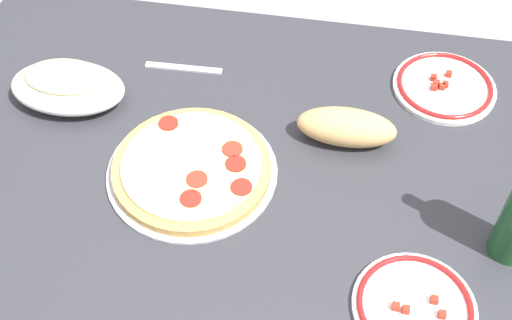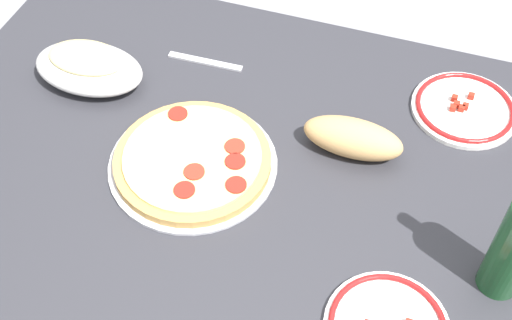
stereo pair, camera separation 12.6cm
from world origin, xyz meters
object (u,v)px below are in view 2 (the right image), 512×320
object	(u,v)px
pepperoni_pizza	(193,161)
baked_pasta_dish	(88,66)
side_plate_near	(464,108)
bread_loaf	(353,138)
dining_table	(256,202)

from	to	relation	value
pepperoni_pizza	baked_pasta_dish	distance (m)	0.33
baked_pasta_dish	side_plate_near	xyz separation A→B (m)	(-0.77, -0.17, -0.03)
side_plate_near	bread_loaf	bearing A→B (deg)	42.77
side_plate_near	bread_loaf	size ratio (longest dim) A/B	1.11
pepperoni_pizza	dining_table	bearing A→B (deg)	-166.51
pepperoni_pizza	baked_pasta_dish	xyz separation A→B (m)	(0.30, -0.15, 0.03)
dining_table	pepperoni_pizza	world-z (taller)	pepperoni_pizza
bread_loaf	baked_pasta_dish	bearing A→B (deg)	-1.45
side_plate_near	dining_table	bearing A→B (deg)	38.91
dining_table	bread_loaf	world-z (taller)	bread_loaf
baked_pasta_dish	bread_loaf	world-z (taller)	baked_pasta_dish
pepperoni_pizza	side_plate_near	distance (m)	0.57
baked_pasta_dish	side_plate_near	size ratio (longest dim) A/B	1.11
baked_pasta_dish	pepperoni_pizza	bearing A→B (deg)	153.28
pepperoni_pizza	baked_pasta_dish	size ratio (longest dim) A/B	1.36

